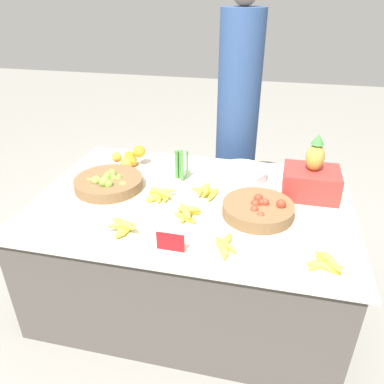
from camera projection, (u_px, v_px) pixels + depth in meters
The scene contains 16 objects.
ground_plane at pixel (192, 290), 2.34m from camera, with size 12.00×12.00×0.00m, color gray.
market_table at pixel (192, 248), 2.18m from camera, with size 1.69×1.16×0.65m.
lime_bowl at pixel (108, 183), 2.13m from camera, with size 0.39×0.39×0.11m.
tomato_basket at pixel (258, 209), 1.88m from camera, with size 0.36×0.36×0.10m.
orange_pile at pixel (130, 158), 2.38m from camera, with size 0.19×0.20×0.13m.
metal_bowl at pixel (242, 173), 2.24m from camera, with size 0.29×0.29×0.06m.
price_sign at pixel (170, 242), 1.62m from camera, with size 0.13×0.01×0.09m.
produce_crate at pixel (311, 179), 2.03m from camera, with size 0.30×0.24×0.35m.
veg_bundle at pixel (181, 165), 2.21m from camera, with size 0.08×0.06×0.18m.
banana_bunch_back_center at pixel (224, 245), 1.65m from camera, with size 0.12×0.19×0.03m.
banana_bunch_middle_left at pixel (326, 264), 1.53m from camera, with size 0.15×0.16×0.05m.
banana_bunch_front_right at pixel (123, 228), 1.75m from camera, with size 0.16×0.14×0.06m.
banana_bunch_front_left at pixel (160, 195), 2.03m from camera, with size 0.16×0.14×0.06m.
banana_bunch_middle_right at pixel (187, 213), 1.86m from camera, with size 0.14×0.14×0.06m.
banana_bunch_front_center at pixel (207, 191), 2.07m from camera, with size 0.16×0.16×0.06m.
vendor_person at pixel (237, 121), 2.72m from camera, with size 0.30×0.30×1.72m.
Camera 1 is at (0.39, -1.71, 1.67)m, focal length 35.00 mm.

